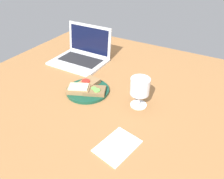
# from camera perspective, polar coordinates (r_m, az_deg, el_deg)

# --- Properties ---
(wooden_table) EXTENTS (1.40, 1.40, 0.03)m
(wooden_table) POSITION_cam_1_polar(r_m,az_deg,el_deg) (1.10, -3.32, -1.27)
(wooden_table) COLOR #9E6B3D
(wooden_table) RESTS_ON ground
(plate) EXTENTS (0.21, 0.21, 0.01)m
(plate) POSITION_cam_1_polar(r_m,az_deg,el_deg) (1.09, -6.33, -0.25)
(plate) COLOR #144733
(plate) RESTS_ON wooden_table
(sandwich_with_cucumber) EXTENTS (0.12, 0.11, 0.02)m
(sandwich_with_cucumber) POSITION_cam_1_polar(r_m,az_deg,el_deg) (1.06, -4.53, -0.31)
(sandwich_with_cucumber) COLOR brown
(sandwich_with_cucumber) RESTS_ON plate
(sandwich_with_tomato) EXTENTS (0.09, 0.11, 0.03)m
(sandwich_with_tomato) POSITION_cam_1_polar(r_m,az_deg,el_deg) (1.12, -6.06, 1.83)
(sandwich_with_tomato) COLOR #937047
(sandwich_with_tomato) RESTS_ON plate
(sandwich_with_cheese) EXTENTS (0.13, 0.11, 0.03)m
(sandwich_with_cheese) POSITION_cam_1_polar(r_m,az_deg,el_deg) (1.07, -8.66, 0.16)
(sandwich_with_cheese) COLOR #937047
(sandwich_with_cheese) RESTS_ON plate
(wine_glass) EXTENTS (0.09, 0.09, 0.14)m
(wine_glass) POSITION_cam_1_polar(r_m,az_deg,el_deg) (0.95, 7.28, 0.53)
(wine_glass) COLOR white
(wine_glass) RESTS_ON wooden_table
(laptop) EXTENTS (0.32, 0.26, 0.20)m
(laptop) POSITION_cam_1_polar(r_m,az_deg,el_deg) (1.39, -7.76, 9.18)
(laptop) COLOR silver
(laptop) RESTS_ON wooden_table
(napkin) EXTENTS (0.14, 0.18, 0.00)m
(napkin) POSITION_cam_1_polar(r_m,az_deg,el_deg) (0.82, 1.45, -14.53)
(napkin) COLOR white
(napkin) RESTS_ON wooden_table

